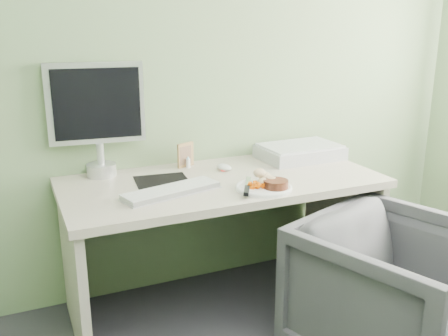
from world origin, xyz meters
name	(u,v)px	position (x,y,z in m)	size (l,w,h in m)	color
wall_back	(194,50)	(0.00, 2.00, 1.35)	(3.50, 3.50, 0.00)	#6F815A
desk	(222,212)	(0.00, 1.62, 0.55)	(1.60, 0.75, 0.73)	#C1B3A1
plate	(264,188)	(0.11, 1.39, 0.74)	(0.27, 0.27, 0.01)	white
steak	(276,184)	(0.16, 1.35, 0.76)	(0.12, 0.12, 0.04)	black
potato_pile	(266,176)	(0.15, 1.44, 0.78)	(0.13, 0.09, 0.07)	tan
carrot_heap	(256,184)	(0.07, 1.39, 0.76)	(0.06, 0.05, 0.04)	#FF6205
steak_knife	(247,188)	(0.02, 1.37, 0.76)	(0.15, 0.25, 0.02)	silver
mousepad	(162,181)	(-0.29, 1.71, 0.73)	(0.26, 0.23, 0.00)	black
keyboard	(171,190)	(-0.31, 1.51, 0.75)	(0.46, 0.14, 0.02)	white
computer_mouse	(224,167)	(0.07, 1.76, 0.75)	(0.05, 0.10, 0.03)	white
photo_frame	(186,155)	(-0.10, 1.91, 0.80)	(0.11, 0.01, 0.13)	#A47D4C
eyedrop_bottle	(188,162)	(-0.09, 1.88, 0.76)	(0.02, 0.02, 0.07)	white
scanner	(300,152)	(0.57, 1.81, 0.77)	(0.46, 0.31, 0.07)	silver
monitor	(97,113)	(-0.55, 1.94, 1.05)	(0.48, 0.15, 0.58)	silver
desk_chair	(392,295)	(0.50, 0.90, 0.34)	(0.72, 0.74, 0.67)	#343539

